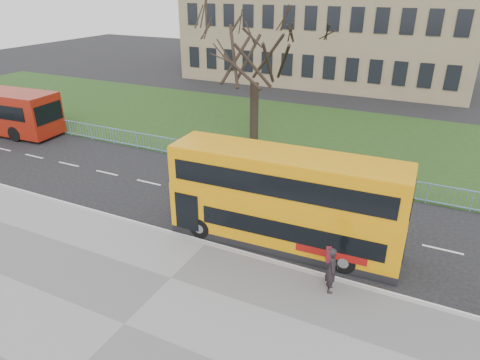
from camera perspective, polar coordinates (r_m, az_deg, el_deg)
name	(u,v)px	position (r m, az deg, el deg)	size (l,w,h in m)	color
ground	(223,228)	(19.41, -2.27, -6.46)	(120.00, 120.00, 0.00)	black
pavement	(125,325)	(14.98, -15.14, -18.20)	(80.00, 10.50, 0.12)	slate
kerb	(206,244)	(18.24, -4.59, -8.53)	(80.00, 0.20, 0.14)	gray
grass_verge	(316,135)	(31.58, 10.07, 5.91)	(80.00, 15.40, 0.08)	#1E3613
guard_railing	(277,166)	(24.53, 4.97, 1.89)	(40.00, 0.12, 1.10)	#7EA2E0
bare_tree	(255,69)	(27.33, 1.98, 14.51)	(7.15, 7.15, 10.21)	black
civic_building	(331,13)	(51.32, 12.10, 20.90)	(30.00, 15.00, 14.00)	#7F6F50
yellow_bus	(284,198)	(17.43, 5.94, -2.38)	(9.61, 2.65, 3.99)	orange
pedestrian	(332,270)	(15.52, 12.13, -11.62)	(0.64, 0.42, 1.75)	black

